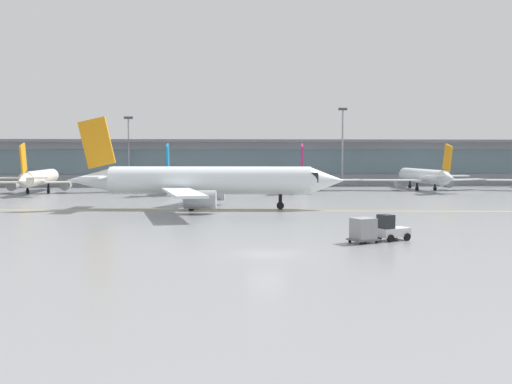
{
  "coord_description": "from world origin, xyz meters",
  "views": [
    {
      "loc": [
        -3.41,
        -41.96,
        7.06
      ],
      "look_at": [
        0.53,
        19.85,
        3.0
      ],
      "focal_mm": 43.25,
      "sensor_mm": 36.0,
      "label": 1
    }
  ],
  "objects_px": {
    "gate_airplane_2": "(174,177)",
    "apron_light_mast_1": "(129,148)",
    "apron_light_mast_2": "(342,144)",
    "gate_airplane_3": "(299,176)",
    "gate_airplane_4": "(424,176)",
    "baggage_tug": "(391,229)",
    "cargo_dolly_lead": "(363,229)",
    "taxiing_regional_jet": "(207,181)",
    "gate_airplane_1": "(39,178)"
  },
  "relations": [
    {
      "from": "gate_airplane_3",
      "to": "gate_airplane_4",
      "type": "bearing_deg",
      "value": -87.62
    },
    {
      "from": "gate_airplane_2",
      "to": "taxiing_regional_jet",
      "type": "xyz_separation_m",
      "value": [
        6.32,
        -33.29,
        0.89
      ]
    },
    {
      "from": "cargo_dolly_lead",
      "to": "apron_light_mast_2",
      "type": "distance_m",
      "value": 79.33
    },
    {
      "from": "gate_airplane_3",
      "to": "apron_light_mast_1",
      "type": "xyz_separation_m",
      "value": [
        -32.88,
        14.64,
        5.25
      ]
    },
    {
      "from": "gate_airplane_2",
      "to": "gate_airplane_3",
      "type": "bearing_deg",
      "value": -81.07
    },
    {
      "from": "gate_airplane_4",
      "to": "taxiing_regional_jet",
      "type": "height_order",
      "value": "taxiing_regional_jet"
    },
    {
      "from": "taxiing_regional_jet",
      "to": "apron_light_mast_1",
      "type": "distance_m",
      "value": 53.76
    },
    {
      "from": "gate_airplane_1",
      "to": "baggage_tug",
      "type": "bearing_deg",
      "value": -146.04
    },
    {
      "from": "taxiing_regional_jet",
      "to": "apron_light_mast_1",
      "type": "xyz_separation_m",
      "value": [
        -16.58,
        50.95,
        4.36
      ]
    },
    {
      "from": "gate_airplane_2",
      "to": "gate_airplane_1",
      "type": "bearing_deg",
      "value": 94.78
    },
    {
      "from": "apron_light_mast_2",
      "to": "gate_airplane_3",
      "type": "bearing_deg",
      "value": -131.01
    },
    {
      "from": "taxiing_regional_jet",
      "to": "apron_light_mast_2",
      "type": "relative_size",
      "value": 2.16
    },
    {
      "from": "gate_airplane_2",
      "to": "baggage_tug",
      "type": "distance_m",
      "value": 64.97
    },
    {
      "from": "gate_airplane_4",
      "to": "apron_light_mast_1",
      "type": "height_order",
      "value": "apron_light_mast_1"
    },
    {
      "from": "gate_airplane_4",
      "to": "apron_light_mast_2",
      "type": "relative_size",
      "value": 1.6
    },
    {
      "from": "gate_airplane_3",
      "to": "gate_airplane_1",
      "type": "bearing_deg",
      "value": 100.25
    },
    {
      "from": "apron_light_mast_2",
      "to": "apron_light_mast_1",
      "type": "bearing_deg",
      "value": 176.72
    },
    {
      "from": "gate_airplane_4",
      "to": "apron_light_mast_2",
      "type": "distance_m",
      "value": 19.12
    },
    {
      "from": "gate_airplane_4",
      "to": "cargo_dolly_lead",
      "type": "relative_size",
      "value": 9.88
    },
    {
      "from": "taxiing_regional_jet",
      "to": "baggage_tug",
      "type": "xyz_separation_m",
      "value": [
        15.07,
        -28.04,
        -2.53
      ]
    },
    {
      "from": "gate_airplane_3",
      "to": "gate_airplane_4",
      "type": "xyz_separation_m",
      "value": [
        23.08,
        -0.94,
        0.0
      ]
    },
    {
      "from": "gate_airplane_2",
      "to": "apron_light_mast_1",
      "type": "height_order",
      "value": "apron_light_mast_1"
    },
    {
      "from": "gate_airplane_2",
      "to": "taxiing_regional_jet",
      "type": "height_order",
      "value": "taxiing_regional_jet"
    },
    {
      "from": "apron_light_mast_2",
      "to": "baggage_tug",
      "type": "bearing_deg",
      "value": -98.76
    },
    {
      "from": "gate_airplane_1",
      "to": "cargo_dolly_lead",
      "type": "bearing_deg",
      "value": -148.13
    },
    {
      "from": "cargo_dolly_lead",
      "to": "gate_airplane_2",
      "type": "bearing_deg",
      "value": 81.91
    },
    {
      "from": "gate_airplane_4",
      "to": "apron_light_mast_2",
      "type": "xyz_separation_m",
      "value": [
        -12.52,
        13.09,
        6.14
      ]
    },
    {
      "from": "apron_light_mast_2",
      "to": "taxiing_regional_jet",
      "type": "bearing_deg",
      "value": -119.0
    },
    {
      "from": "cargo_dolly_lead",
      "to": "apron_light_mast_2",
      "type": "height_order",
      "value": "apron_light_mast_2"
    },
    {
      "from": "baggage_tug",
      "to": "cargo_dolly_lead",
      "type": "relative_size",
      "value": 1.14
    },
    {
      "from": "gate_airplane_2",
      "to": "gate_airplane_3",
      "type": "relative_size",
      "value": 1.0
    },
    {
      "from": "cargo_dolly_lead",
      "to": "gate_airplane_3",
      "type": "bearing_deg",
      "value": 61.83
    },
    {
      "from": "baggage_tug",
      "to": "apron_light_mast_1",
      "type": "distance_m",
      "value": 85.37
    },
    {
      "from": "gate_airplane_4",
      "to": "gate_airplane_3",
      "type": "bearing_deg",
      "value": 84.12
    },
    {
      "from": "gate_airplane_1",
      "to": "apron_light_mast_2",
      "type": "xyz_separation_m",
      "value": [
        56.03,
        16.56,
        6.14
      ]
    },
    {
      "from": "gate_airplane_1",
      "to": "gate_airplane_3",
      "type": "height_order",
      "value": "same"
    },
    {
      "from": "cargo_dolly_lead",
      "to": "apron_light_mast_1",
      "type": "xyz_separation_m",
      "value": [
        -29.15,
        80.15,
        6.72
      ]
    },
    {
      "from": "gate_airplane_1",
      "to": "apron_light_mast_2",
      "type": "relative_size",
      "value": 1.6
    },
    {
      "from": "gate_airplane_2",
      "to": "cargo_dolly_lead",
      "type": "height_order",
      "value": "gate_airplane_2"
    },
    {
      "from": "gate_airplane_1",
      "to": "gate_airplane_2",
      "type": "xyz_separation_m",
      "value": [
        22.85,
        1.39,
        0.0
      ]
    },
    {
      "from": "apron_light_mast_1",
      "to": "apron_light_mast_2",
      "type": "xyz_separation_m",
      "value": [
        43.44,
        -2.49,
        0.9
      ]
    },
    {
      "from": "gate_airplane_4",
      "to": "baggage_tug",
      "type": "bearing_deg",
      "value": 155.48
    },
    {
      "from": "gate_airplane_2",
      "to": "apron_light_mast_2",
      "type": "distance_m",
      "value": 37.0
    },
    {
      "from": "apron_light_mast_1",
      "to": "baggage_tug",
      "type": "bearing_deg",
      "value": -68.17
    },
    {
      "from": "apron_light_mast_1",
      "to": "apron_light_mast_2",
      "type": "distance_m",
      "value": 43.52
    },
    {
      "from": "gate_airplane_4",
      "to": "taxiing_regional_jet",
      "type": "bearing_deg",
      "value": 128.39
    },
    {
      "from": "taxiing_regional_jet",
      "to": "apron_light_mast_2",
      "type": "xyz_separation_m",
      "value": [
        26.86,
        48.46,
        5.25
      ]
    },
    {
      "from": "baggage_tug",
      "to": "cargo_dolly_lead",
      "type": "xyz_separation_m",
      "value": [
        -2.5,
        -1.16,
        0.16
      ]
    },
    {
      "from": "gate_airplane_2",
      "to": "baggage_tug",
      "type": "bearing_deg",
      "value": -159.47
    },
    {
      "from": "gate_airplane_1",
      "to": "gate_airplane_4",
      "type": "distance_m",
      "value": 68.63
    }
  ]
}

